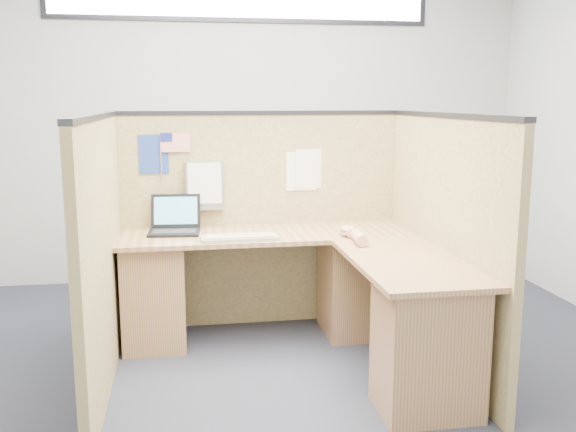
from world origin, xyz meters
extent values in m
plane|color=#21232F|center=(0.00, 0.00, 0.00)|extent=(5.00, 5.00, 0.00)
plane|color=#AAACAF|center=(0.00, 2.25, 1.40)|extent=(5.00, 0.00, 5.00)
plane|color=#AAACAF|center=(0.00, -2.25, 1.40)|extent=(5.00, 0.00, 5.00)
cube|color=olive|center=(0.00, 1.00, 0.75)|extent=(2.05, 0.05, 1.50)
cube|color=#232328|center=(0.00, 1.00, 1.51)|extent=(2.05, 0.06, 0.03)
cube|color=olive|center=(-1.00, 0.10, 0.75)|extent=(0.05, 1.80, 1.50)
cube|color=#232328|center=(-1.00, 0.10, 1.51)|extent=(0.06, 1.80, 0.03)
cube|color=olive|center=(1.00, 0.10, 0.75)|extent=(0.05, 1.80, 1.50)
cube|color=#232328|center=(1.00, 0.10, 1.51)|extent=(0.06, 1.80, 0.03)
cube|color=brown|center=(0.00, 0.68, 0.71)|extent=(1.95, 0.60, 0.03)
cube|color=brown|center=(0.68, -0.20, 0.71)|extent=(0.60, 1.15, 0.03)
cube|color=brown|center=(-0.75, 0.68, 0.35)|extent=(0.40, 0.50, 0.70)
cube|color=brown|center=(0.60, 0.68, 0.35)|extent=(0.40, 0.50, 0.70)
cube|color=brown|center=(0.68, -0.52, 0.35)|extent=(0.50, 0.40, 0.70)
cube|color=black|center=(-0.61, 0.74, 0.74)|extent=(0.35, 0.28, 0.02)
cube|color=black|center=(-0.61, 0.90, 0.86)|extent=(0.34, 0.10, 0.22)
cube|color=teal|center=(-0.61, 0.89, 0.86)|extent=(0.29, 0.07, 0.18)
cube|color=gray|center=(-0.20, 0.48, 0.74)|extent=(0.49, 0.18, 0.02)
cube|color=silver|center=(-0.20, 0.48, 0.76)|extent=(0.45, 0.15, 0.01)
ellipsoid|color=silver|center=(0.51, 0.48, 0.75)|extent=(0.11, 0.08, 0.04)
ellipsoid|color=tan|center=(0.51, 0.47, 0.78)|extent=(0.09, 0.11, 0.05)
cylinder|color=tan|center=(0.51, 0.42, 0.76)|extent=(0.06, 0.05, 0.06)
cylinder|color=tan|center=(0.52, 0.28, 0.76)|extent=(0.10, 0.27, 0.08)
cube|color=navy|center=(-0.73, 0.97, 1.24)|extent=(0.20, 0.01, 0.27)
cylinder|color=olive|center=(-0.68, 0.96, 1.21)|extent=(0.01, 0.01, 0.35)
cube|color=red|center=(-0.58, 0.96, 1.32)|extent=(0.20, 0.00, 0.13)
cube|color=navy|center=(-0.64, 0.95, 1.35)|extent=(0.08, 0.00, 0.06)
cube|color=slate|center=(-0.40, 0.94, 1.02)|extent=(0.26, 0.05, 0.33)
cube|color=white|center=(-0.40, 0.92, 1.04)|extent=(0.23, 0.01, 0.28)
cube|color=white|center=(0.35, 0.97, 1.12)|extent=(0.22, 0.03, 0.28)
cube|color=white|center=(0.29, 0.97, 1.11)|extent=(0.22, 0.01, 0.28)
camera|label=1|loc=(-0.55, -3.48, 1.61)|focal=40.00mm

